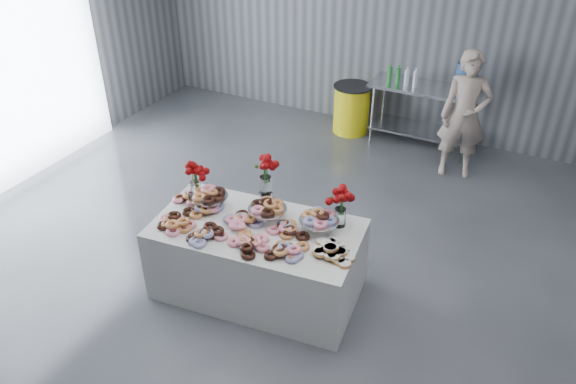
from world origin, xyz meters
The scene contains 16 objects.
ground centered at (0.00, 0.00, 0.00)m, with size 9.00×9.00×0.00m, color #3B3E43.
room_walls centered at (-0.27, 0.07, 2.64)m, with size 8.04×9.04×4.02m.
display_table centered at (-0.18, 0.39, 0.38)m, with size 1.90×1.00×0.75m, color white.
prep_table centered at (0.38, 4.10, 0.62)m, with size 1.50×0.60×0.90m.
donut_mounds centered at (-0.18, 0.34, 0.80)m, with size 1.80×0.80×0.09m, color #DF9A51, non-canonical shape.
cake_stand_left centered at (-0.74, 0.49, 0.89)m, with size 0.36×0.36×0.17m.
cake_stand_mid centered at (-0.15, 0.55, 0.89)m, with size 0.36×0.36×0.17m.
cake_stand_right centered at (0.35, 0.60, 0.89)m, with size 0.36×0.36×0.17m.
danish_pile centered at (0.58, 0.32, 0.81)m, with size 0.48×0.48×0.11m, color white, non-canonical shape.
bouquet_left centered at (-0.95, 0.57, 1.05)m, with size 0.26×0.26×0.42m.
bouquet_right centered at (0.48, 0.76, 1.05)m, with size 0.26×0.26×0.42m.
bouquet_center centered at (-0.27, 0.74, 1.13)m, with size 0.26×0.26×0.57m.
water_jug centered at (0.88, 4.10, 1.15)m, with size 0.28×0.28×0.55m.
drink_bottles centered at (0.06, 4.00, 1.04)m, with size 0.54×0.08×0.27m, color #268C33, non-canonical shape.
person centered at (1.03, 3.55, 0.83)m, with size 0.60×0.40×1.65m, color #CC8C93.
trash_barrel centered at (-0.67, 4.10, 0.36)m, with size 0.57×0.57×0.72m.
Camera 1 is at (1.94, -3.19, 3.76)m, focal length 35.00 mm.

